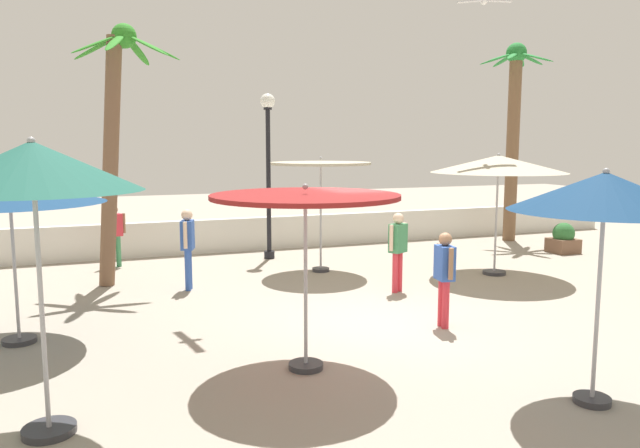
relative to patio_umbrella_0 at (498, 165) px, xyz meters
The scene contains 17 objects.
ground_plane 5.79m from the patio_umbrella_0, 147.58° to the right, with size 56.00×56.00×0.00m, color #9E9384.
boundary_wall 7.14m from the patio_umbrella_0, 129.97° to the left, with size 25.20×0.30×0.94m, color silver.
patio_umbrella_0 is the anchor object (origin of this frame).
patio_umbrella_1 7.15m from the patio_umbrella_0, 118.06° to the right, with size 2.14×2.14×2.78m.
patio_umbrella_2 10.03m from the patio_umbrella_0, behind, with size 2.76×2.76×2.54m.
patio_umbrella_3 10.51m from the patio_umbrella_0, 152.59° to the right, with size 2.16×2.16×3.12m.
patio_umbrella_4 7.38m from the patio_umbrella_0, 146.62° to the right, with size 2.51×2.51×2.53m.
patio_umbrella_5 4.10m from the patio_umbrella_0, 154.35° to the left, with size 2.36×2.36×2.75m.
palm_tree_0 8.54m from the patio_umbrella_0, 165.82° to the left, with size 2.23×2.24×5.54m.
palm_tree_1 5.47m from the patio_umbrella_0, 48.24° to the left, with size 2.18×2.18×6.10m.
lamp_post_2 5.80m from the patio_umbrella_0, 139.05° to the left, with size 0.39×0.39×4.33m.
guest_0 9.37m from the patio_umbrella_0, 153.66° to the left, with size 0.55×0.32×1.54m.
guest_1 3.40m from the patio_umbrella_0, 166.95° to the right, with size 0.50×0.38×1.65m.
guest_2 4.86m from the patio_umbrella_0, 137.38° to the right, with size 0.29×0.55×1.60m.
guest_3 7.19m from the patio_umbrella_0, behind, with size 0.34×0.53×1.70m.
seagull_1 3.83m from the patio_umbrella_0, 90.51° to the left, with size 1.21×0.63×0.14m.
planter 4.50m from the patio_umbrella_0, 24.86° to the left, with size 0.70×0.70×0.85m.
Camera 1 is at (-4.43, -8.72, 3.05)m, focal length 33.87 mm.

